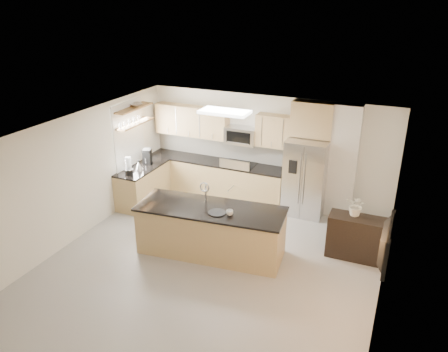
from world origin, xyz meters
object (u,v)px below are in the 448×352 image
at_px(credenza, 356,237).
at_px(television, 380,242).
at_px(platter, 217,213).
at_px(refrigerator, 306,177).
at_px(cup, 230,213).
at_px(coffee_maker, 147,157).
at_px(range, 239,182).
at_px(blender, 129,167).
at_px(kettle, 139,166).
at_px(island, 211,230).
at_px(bowl, 136,104).
at_px(flower_vase, 357,201).
at_px(microwave, 241,135).

bearing_deg(credenza, television, -74.38).
bearing_deg(platter, refrigerator, 67.83).
relative_size(cup, coffee_maker, 0.36).
height_order(range, platter, range).
bearing_deg(television, blender, 74.59).
distance_m(range, kettle, 2.45).
relative_size(credenza, cup, 8.38).
height_order(island, coffee_maker, island).
relative_size(bowl, television, 0.35).
height_order(cup, kettle, kettle).
bearing_deg(island, range, 93.29).
bearing_deg(bowl, credenza, -6.68).
distance_m(bowl, television, 6.27).
bearing_deg(refrigerator, coffee_maker, -168.83).
relative_size(platter, flower_vase, 0.55).
height_order(kettle, television, television).
xyz_separation_m(credenza, blender, (-5.11, -0.09, 0.67)).
bearing_deg(range, credenza, -26.22).
height_order(range, bowl, bowl).
bearing_deg(blender, credenza, 0.99).
bearing_deg(range, microwave, 90.00).
bearing_deg(kettle, refrigerator, 18.28).
distance_m(cup, kettle, 3.17).
relative_size(refrigerator, coffee_maker, 4.98).
distance_m(refrigerator, cup, 2.67).
distance_m(refrigerator, television, 3.62).
xyz_separation_m(island, platter, (0.20, -0.15, 0.50)).
relative_size(island, credenza, 2.74).
xyz_separation_m(platter, kettle, (-2.64, 1.35, 0.04)).
distance_m(kettle, coffee_maker, 0.48).
relative_size(blender, bowl, 1.13).
relative_size(island, flower_vase, 4.82).
distance_m(flower_vase, television, 1.79).
bearing_deg(television, island, 78.10).
xyz_separation_m(range, television, (3.51, -3.12, 0.88)).
height_order(credenza, bowl, bowl).
height_order(credenza, television, television).
relative_size(blender, coffee_maker, 1.19).
relative_size(microwave, coffee_maker, 2.13).
distance_m(blender, flower_vase, 5.04).
bearing_deg(bowl, cup, -28.90).
relative_size(cup, platter, 0.38).
bearing_deg(blender, flower_vase, 1.78).
xyz_separation_m(range, credenza, (3.03, -1.49, -0.04)).
xyz_separation_m(cup, flower_vase, (2.10, 1.17, 0.13)).
relative_size(range, island, 0.39).
distance_m(bowl, flower_vase, 5.38).
relative_size(coffee_maker, television, 0.33).
bearing_deg(cup, bowl, 151.10).
xyz_separation_m(microwave, kettle, (-2.02, -1.39, -0.60)).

